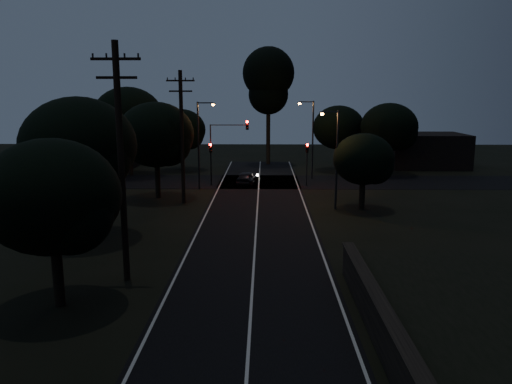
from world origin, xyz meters
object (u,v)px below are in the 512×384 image
object	(u,v)px
tall_pine	(268,80)
car	(247,178)
utility_pole_mid	(121,160)
streetlight_c	(335,153)
utility_pole_far	(182,135)
streetlight_a	(200,139)
signal_left	(211,156)
signal_mast	(228,140)
streetlight_b	(311,134)
signal_right	(307,156)

from	to	relation	value
tall_pine	car	bearing A→B (deg)	-98.41
utility_pole_mid	streetlight_c	xyz separation A→B (m)	(11.83, 15.00, -1.39)
utility_pole_far	utility_pole_mid	bearing A→B (deg)	-90.00
utility_pole_mid	tall_pine	world-z (taller)	tall_pine
car	streetlight_a	bearing A→B (deg)	43.78
utility_pole_mid	streetlight_c	distance (m)	19.15
utility_pole_mid	car	distance (m)	26.51
utility_pole_far	tall_pine	distance (m)	24.53
streetlight_c	signal_left	bearing A→B (deg)	136.24
signal_left	streetlight_a	distance (m)	2.77
signal_mast	car	world-z (taller)	signal_mast
streetlight_a	streetlight_b	world-z (taller)	same
tall_pine	streetlight_a	size ratio (longest dim) A/B	1.79
tall_pine	streetlight_b	distance (m)	13.12
signal_left	streetlight_b	xyz separation A→B (m)	(9.91, 4.01, 1.80)
tall_pine	streetlight_b	size ratio (longest dim) A/B	1.79
signal_right	car	xyz separation A→B (m)	(-5.73, 0.57, -2.20)
tall_pine	streetlight_a	bearing A→B (deg)	-110.36
signal_right	streetlight_a	world-z (taller)	streetlight_a
utility_pole_far	car	xyz separation A→B (m)	(4.87, 8.56, -4.85)
signal_mast	utility_pole_mid	bearing A→B (deg)	-97.04
streetlight_b	streetlight_c	bearing A→B (deg)	-87.86
utility_pole_far	signal_mast	size ratio (longest dim) A/B	1.68
signal_right	signal_mast	world-z (taller)	signal_mast
signal_mast	streetlight_a	size ratio (longest dim) A/B	0.78
streetlight_b	car	xyz separation A→B (m)	(-6.44, -3.44, -4.00)
utility_pole_far	streetlight_a	xyz separation A→B (m)	(0.69, 6.00, -0.85)
utility_pole_mid	signal_mast	size ratio (longest dim) A/B	1.76
utility_pole_mid	signal_right	distance (m)	27.30
car	utility_pole_far	bearing A→B (deg)	72.67
streetlight_b	utility_pole_mid	bearing A→B (deg)	-111.30
streetlight_b	signal_mast	bearing A→B (deg)	-154.01
tall_pine	streetlight_a	world-z (taller)	tall_pine
signal_left	streetlight_c	size ratio (longest dim) A/B	0.55
signal_left	signal_right	size ratio (longest dim) A/B	1.00
utility_pole_mid	streetlight_a	size ratio (longest dim) A/B	1.38
tall_pine	signal_left	size ratio (longest dim) A/B	3.50
tall_pine	signal_mast	distance (m)	16.63
utility_pole_far	car	world-z (taller)	utility_pole_far
signal_mast	streetlight_b	bearing A→B (deg)	25.99
tall_pine	car	xyz separation A→B (m)	(-2.13, -14.44, -9.71)
tall_pine	streetlight_b	xyz separation A→B (m)	(4.31, -11.00, -5.71)
signal_left	car	world-z (taller)	signal_left
streetlight_a	car	xyz separation A→B (m)	(4.17, 2.56, -4.00)
tall_pine	signal_right	xyz separation A→B (m)	(3.60, -15.01, -7.51)
signal_right	signal_mast	bearing A→B (deg)	179.97
signal_left	streetlight_b	size ratio (longest dim) A/B	0.51
car	signal_mast	bearing A→B (deg)	29.90
signal_mast	streetlight_a	distance (m)	3.13
utility_pole_mid	car	world-z (taller)	utility_pole_mid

